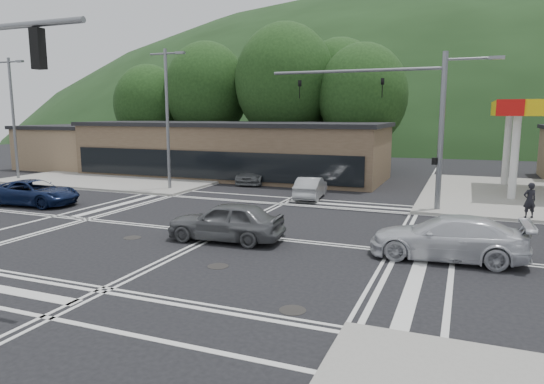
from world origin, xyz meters
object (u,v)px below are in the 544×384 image
at_px(car_blue_west, 34,193).
at_px(car_queue_b, 363,174).
at_px(car_grey_center, 226,221).
at_px(pedestrian, 530,200).
at_px(car_silver_east, 447,238).
at_px(car_queue_a, 311,188).
at_px(car_northbound, 256,174).

bearing_deg(car_blue_west, car_queue_b, -53.24).
bearing_deg(car_queue_b, car_grey_center, 75.32).
distance_m(car_grey_center, pedestrian, 14.33).
relative_size(car_silver_east, car_queue_b, 1.13).
distance_m(car_blue_west, pedestrian, 25.47).
bearing_deg(car_queue_b, pedestrian, 131.23).
xyz_separation_m(car_queue_a, pedestrian, (11.31, -2.00, 0.34)).
xyz_separation_m(car_blue_west, car_northbound, (7.91, 12.40, -0.02)).
bearing_deg(car_queue_b, car_silver_east, 103.36).
relative_size(car_grey_center, car_queue_a, 1.17).
bearing_deg(car_silver_east, car_blue_west, -97.88).
bearing_deg(car_northbound, car_silver_east, -51.78).
bearing_deg(car_northbound, car_queue_a, -45.18).
xyz_separation_m(car_silver_east, car_queue_a, (-7.99, 9.80, -0.11)).
bearing_deg(car_queue_a, car_silver_east, 122.79).
height_order(car_queue_a, car_queue_b, car_queue_b).
height_order(car_silver_east, car_northbound, car_silver_east).
bearing_deg(car_blue_west, pedestrian, -82.64).
height_order(car_queue_a, pedestrian, pedestrian).
relative_size(car_grey_center, car_northbound, 0.99).
height_order(car_grey_center, car_queue_a, car_grey_center).
xyz_separation_m(car_blue_west, car_grey_center, (13.27, -2.82, 0.09)).
relative_size(car_queue_a, car_northbound, 0.84).
bearing_deg(car_queue_a, car_grey_center, 82.20).
xyz_separation_m(car_blue_west, car_queue_b, (15.38, 13.93, 0.10)).
distance_m(car_grey_center, car_queue_a, 10.45).
bearing_deg(car_northbound, car_queue_b, 6.80).
xyz_separation_m(car_queue_b, car_northbound, (-7.46, -1.53, -0.11)).
relative_size(car_silver_east, pedestrian, 3.13).
relative_size(car_grey_center, car_silver_east, 0.88).
xyz_separation_m(car_blue_west, car_silver_east, (21.51, -2.17, 0.07)).
bearing_deg(pedestrian, car_queue_a, -34.92).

